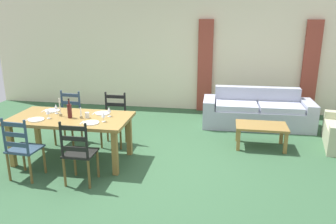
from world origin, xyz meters
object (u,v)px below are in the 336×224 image
dining_chair_near_right (79,153)px  coffee_table (261,128)px  wine_bottle (70,111)px  wine_glass_near_left (48,112)px  dining_chair_far_right (114,120)px  wine_glass_far_left (56,107)px  wine_glass_near_right (103,115)px  couch (257,112)px  coffee_cup_primary (87,115)px  dining_table (71,122)px  dining_chair_far_left (69,118)px  dining_chair_near_left (22,148)px  wine_glass_far_right (109,110)px

dining_chair_near_right → coffee_table: size_ratio=1.07×
wine_bottle → wine_glass_near_left: bearing=-164.3°
dining_chair_near_right → dining_chair_far_right: bearing=89.6°
dining_chair_far_right → wine_glass_far_left: 1.07m
wine_glass_near_right → couch: size_ratio=0.07×
dining_chair_near_right → couch: dining_chair_near_right is taller
wine_glass_far_left → couch: size_ratio=0.07×
couch → wine_glass_near_left: bearing=-144.4°
wine_glass_far_left → wine_glass_near_right: bearing=-16.9°
coffee_cup_primary → wine_glass_near_right: bearing=-23.4°
dining_table → coffee_table: dining_table is taller
dining_chair_near_right → coffee_cup_primary: bearing=102.2°
wine_bottle → wine_glass_near_right: 0.60m
dining_chair_far_left → coffee_table: size_ratio=1.07×
dining_chair_near_left → couch: 4.67m
coffee_table → dining_chair_near_left: bearing=-152.6°
dining_chair_far_right → coffee_table: 2.67m
dining_chair_far_left → wine_glass_near_right: (1.03, -0.89, 0.38)m
dining_chair_near_left → wine_glass_near_right: (1.03, 0.58, 0.38)m
dining_chair_near_right → dining_chair_far_left: (-0.86, 1.48, 0.00)m
dining_chair_far_right → wine_glass_far_right: dining_chair_far_right is taller
wine_glass_far_left → wine_glass_far_right: 0.92m
wine_glass_far_right → coffee_table: (2.49, 0.98, -0.51)m
dining_chair_near_left → dining_table: bearing=59.8°
wine_glass_near_left → couch: (3.43, 2.45, -0.57)m
dining_chair_near_left → wine_glass_far_right: (1.03, 0.85, 0.38)m
wine_glass_near_left → coffee_table: (3.40, 1.23, -0.51)m
dining_chair_near_left → wine_glass_near_left: size_ratio=5.96×
dining_chair_far_right → dining_chair_near_left: bearing=-120.2°
wine_glass_far_right → dining_chair_near_left: bearing=-140.4°
dining_chair_near_right → wine_glass_near_left: dining_chair_near_right is taller
wine_glass_near_left → wine_glass_near_right: same height
dining_chair_near_right → wine_glass_far_left: dining_chair_near_right is taller
couch → coffee_table: bearing=-91.1°
couch → coffee_table: (-0.02, -1.22, 0.06)m
wine_glass_near_left → couch: bearing=35.6°
wine_glass_near_left → wine_glass_far_right: bearing=15.9°
wine_glass_near_right → coffee_cup_primary: bearing=156.6°
wine_glass_far_left → wine_glass_far_right: same height
wine_glass_near_right → couch: (2.51, 2.46, -0.57)m
dining_chair_near_left → couch: bearing=40.6°
dining_table → wine_glass_far_right: bearing=11.8°
coffee_cup_primary → couch: bearing=39.3°
dining_table → wine_glass_near_right: 0.66m
dining_chair_far_right → couch: dining_chair_far_right is taller
dining_chair_far_right → wine_glass_near_left: 1.25m
couch → coffee_cup_primary: bearing=-140.7°
dining_chair_near_right → coffee_cup_primary: dining_chair_near_right is taller
couch → wine_glass_far_left: bearing=-147.6°
wine_bottle → wine_glass_far_left: bearing=151.1°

